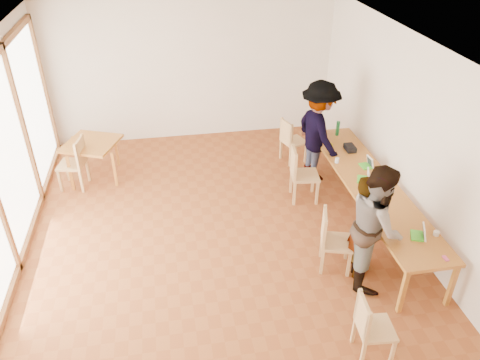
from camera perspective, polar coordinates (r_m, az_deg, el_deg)
name	(u,v)px	position (r m, az deg, el deg)	size (l,w,h in m)	color
ground	(219,248)	(7.34, -2.59, -8.23)	(8.00, 8.00, 0.00)	brown
wall_back	(192,70)	(10.13, -5.89, 13.17)	(6.00, 0.10, 3.00)	white
wall_right	(418,147)	(7.40, 20.85, 3.82)	(0.10, 8.00, 3.00)	white
ceiling	(213,55)	(5.87, -3.32, 14.93)	(6.00, 8.00, 0.04)	white
communal_table	(371,186)	(7.75, 15.65, -0.69)	(0.80, 4.00, 0.75)	#B37827
side_table	(92,146)	(9.14, -17.64, 3.97)	(0.90, 0.90, 0.75)	#B37827
chair_near	(369,322)	(5.76, 15.46, -16.35)	(0.44, 0.44, 0.47)	tan
chair_mid	(330,235)	(6.78, 10.94, -6.55)	(0.55, 0.55, 0.50)	tan
chair_far	(299,169)	(8.16, 7.23, 1.36)	(0.52, 0.52, 0.53)	tan
chair_empty	(290,137)	(9.36, 6.12, 5.27)	(0.53, 0.53, 0.48)	tan
chair_spare	(76,158)	(8.95, -19.35, 2.53)	(0.54, 0.54, 0.52)	tan
person_near	(364,226)	(6.68, 14.85, -5.50)	(0.58, 0.38, 1.58)	gray
person_mid	(376,226)	(6.53, 16.22, -5.36)	(0.88, 0.69, 1.82)	gray
person_far	(318,132)	(8.70, 9.53, 5.81)	(1.24, 0.71, 1.92)	gray
laptop_near	(421,234)	(6.76, 21.15, -6.13)	(0.26, 0.28, 0.19)	#45CB28
laptop_mid	(366,178)	(7.75, 15.05, 0.29)	(0.28, 0.29, 0.20)	#45CB28
laptop_far	(368,164)	(8.16, 15.31, 1.91)	(0.20, 0.23, 0.18)	#45CB28
yellow_mug	(330,146)	(8.60, 10.93, 4.09)	(0.11, 0.11, 0.09)	gold
green_bottle	(338,128)	(9.07, 11.82, 6.18)	(0.07, 0.07, 0.28)	#1C7E3B
clear_glass	(337,160)	(8.16, 11.75, 2.37)	(0.07, 0.07, 0.09)	silver
condiment_cup	(436,233)	(6.89, 22.81, -6.01)	(0.08, 0.08, 0.06)	white
pink_phone	(446,258)	(6.54, 23.77, -8.73)	(0.05, 0.10, 0.01)	#C54074
black_pouch	(350,148)	(8.61, 13.27, 3.82)	(0.16, 0.26, 0.09)	black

